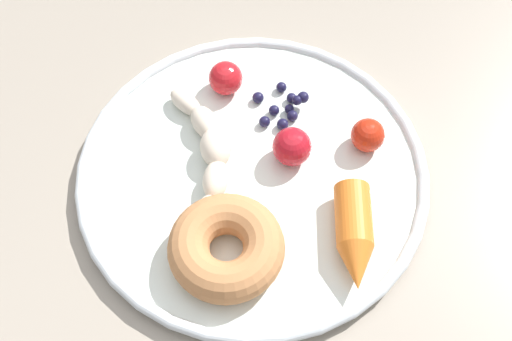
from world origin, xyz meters
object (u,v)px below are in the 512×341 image
blueberry_pile (282,106)px  tomato_near (292,147)px  carrot_orange (355,236)px  tomato_mid (368,135)px  donut (226,248)px  dining_table (234,189)px  banana (208,151)px  tomato_far (226,78)px  plate (256,172)px

blueberry_pile → tomato_near: bearing=-23.8°
carrot_orange → tomato_mid: size_ratio=3.07×
donut → tomato_mid: (-0.03, 0.18, -0.00)m
dining_table → carrot_orange: (0.16, 0.04, 0.11)m
banana → tomato_far: bearing=138.1°
carrot_orange → tomato_near: bearing=178.1°
donut → tomato_near: 0.12m
banana → tomato_near: 0.08m
blueberry_pile → tomato_mid: tomato_mid is taller
tomato_near → tomato_mid: (0.03, 0.07, -0.00)m
dining_table → blueberry_pile: blueberry_pile is taller
dining_table → donut: bearing=-32.1°
banana → plate: bearing=40.8°
plate → donut: donut is taller
plate → donut: (0.06, -0.07, 0.02)m
banana → blueberry_pile: (-0.01, 0.09, -0.01)m
tomato_near → tomato_far: tomato_near is taller
donut → plate: bearing=132.3°
plate → tomato_near: 0.04m
dining_table → donut: (0.11, -0.07, 0.12)m
plate → donut: size_ratio=3.28×
blueberry_pile → tomato_far: 0.07m
tomato_mid → tomato_near: bearing=-110.3°
donut → tomato_near: bearing=118.6°
banana → dining_table: bearing=99.0°
carrot_orange → tomato_mid: (-0.08, 0.07, -0.00)m
plate → donut: bearing=-47.7°
dining_table → banana: (0.00, -0.03, 0.11)m
plate → tomato_mid: bearing=73.9°
plate → banana: bearing=-139.2°
dining_table → donut: donut is taller
banana → carrot_orange: (0.15, 0.07, 0.00)m
carrot_orange → tomato_mid: same height
plate → tomato_far: 0.11m
tomato_mid → dining_table: bearing=-122.9°
blueberry_pile → tomato_mid: size_ratio=1.72×
carrot_orange → tomato_near: tomato_near is taller
dining_table → donut: size_ratio=10.46×
dining_table → tomato_far: size_ratio=31.20×
plate → tomato_near: tomato_near is taller
tomato_near → carrot_orange: bearing=-1.9°
tomato_far → plate: bearing=-14.3°
carrot_orange → tomato_near: size_ratio=2.70×
dining_table → tomato_near: bearing=41.6°
banana → carrot_orange: 0.16m
dining_table → tomato_mid: size_ratio=32.64×
donut → tomato_near: size_ratio=2.75×
banana → tomato_near: tomato_near is taller
dining_table → tomato_far: (-0.06, 0.03, 0.11)m
dining_table → plate: bearing=5.4°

